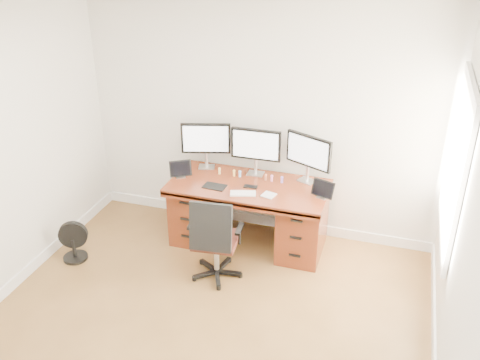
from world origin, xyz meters
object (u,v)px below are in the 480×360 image
(floor_fan, at_px, (73,242))
(monitor_center, at_px, (256,146))
(keyboard, at_px, (243,193))
(desk, at_px, (249,211))
(office_chair, at_px, (215,252))

(floor_fan, relative_size, monitor_center, 0.81)
(monitor_center, height_order, keyboard, monitor_center)
(desk, distance_m, office_chair, 0.74)
(floor_fan, bearing_deg, monitor_center, 9.68)
(desk, xyz_separation_m, floor_fan, (-1.69, -0.88, -0.19))
(office_chair, bearing_deg, floor_fan, 179.54)
(desk, height_order, floor_fan, desk)
(floor_fan, distance_m, keyboard, 1.89)
(desk, bearing_deg, keyboard, -88.30)
(desk, xyz_separation_m, keyboard, (0.01, -0.25, 0.36))
(monitor_center, relative_size, keyboard, 2.08)
(office_chair, bearing_deg, desk, 73.32)
(desk, relative_size, keyboard, 6.41)
(office_chair, distance_m, floor_fan, 1.57)
(desk, distance_m, keyboard, 0.44)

